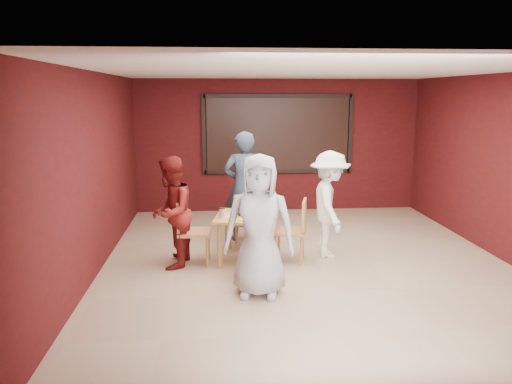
{
  "coord_description": "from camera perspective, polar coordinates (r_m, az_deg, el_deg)",
  "views": [
    {
      "loc": [
        -1.32,
        -7.04,
        2.49
      ],
      "look_at": [
        -0.74,
        0.15,
        1.06
      ],
      "focal_mm": 35.0,
      "sensor_mm": 36.0,
      "label": 1
    }
  ],
  "objects": [
    {
      "name": "diner_back",
      "position": [
        8.51,
        -1.42,
        0.66
      ],
      "size": [
        0.72,
        0.5,
        1.88
      ],
      "primitive_type": "imported",
      "rotation": [
        0.0,
        0.0,
        3.23
      ],
      "color": "#324359",
      "rests_on": "floor"
    },
    {
      "name": "diner_right",
      "position": [
        7.72,
        8.39,
        -1.43
      ],
      "size": [
        0.66,
        1.09,
        1.64
      ],
      "primitive_type": "imported",
      "rotation": [
        0.0,
        0.0,
        1.52
      ],
      "color": "white",
      "rests_on": "floor"
    },
    {
      "name": "dining_table",
      "position": [
        7.44,
        -1.04,
        -3.29
      ],
      "size": [
        1.05,
        1.05,
        0.87
      ],
      "color": "#D5AE57",
      "rests_on": "floor"
    },
    {
      "name": "diner_left",
      "position": [
        7.29,
        -9.67,
        -2.31
      ],
      "size": [
        0.72,
        0.87,
        1.62
      ],
      "primitive_type": "imported",
      "rotation": [
        0.0,
        0.0,
        -1.72
      ],
      "color": "maroon",
      "rests_on": "floor"
    },
    {
      "name": "window_blinds",
      "position": [
        10.61,
        2.53,
        6.62
      ],
      "size": [
        3.0,
        0.02,
        1.5
      ],
      "primitive_type": "cube",
      "color": "black"
    },
    {
      "name": "diner_front",
      "position": [
        6.14,
        0.36,
        -3.9
      ],
      "size": [
        0.95,
        0.7,
        1.78
      ],
      "primitive_type": "imported",
      "rotation": [
        0.0,
        0.0,
        -0.17
      ],
      "color": "#AFAFAF",
      "rests_on": "floor"
    },
    {
      "name": "chair_left",
      "position": [
        7.42,
        -7.69,
        -4.07
      ],
      "size": [
        0.49,
        0.49,
        0.97
      ],
      "color": "#C67E4D",
      "rests_on": "floor"
    },
    {
      "name": "chair_right",
      "position": [
        7.47,
        4.52,
        -4.02
      ],
      "size": [
        0.55,
        0.55,
        0.95
      ],
      "color": "#C67E4D",
      "rests_on": "floor"
    },
    {
      "name": "chair_front",
      "position": [
        6.71,
        0.19,
        -6.61
      ],
      "size": [
        0.38,
        0.38,
        0.78
      ],
      "color": "#C67E4D",
      "rests_on": "floor"
    },
    {
      "name": "floor",
      "position": [
        7.59,
        5.7,
        -8.04
      ],
      "size": [
        7.0,
        7.0,
        0.0
      ],
      "primitive_type": "plane",
      "color": "tan",
      "rests_on": "ground"
    },
    {
      "name": "chair_back",
      "position": [
        8.23,
        -1.37,
        -3.01
      ],
      "size": [
        0.51,
        0.51,
        0.84
      ],
      "color": "#C67E4D",
      "rests_on": "floor"
    }
  ]
}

